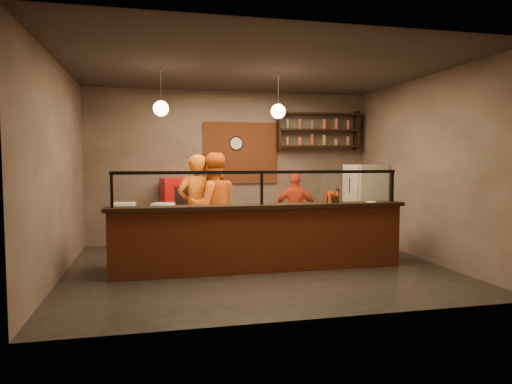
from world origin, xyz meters
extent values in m
plane|color=black|center=(0.00, 0.00, 0.00)|extent=(6.00, 6.00, 0.00)
plane|color=#342D28|center=(0.00, 0.00, 3.20)|extent=(6.00, 6.00, 0.00)
plane|color=#7C695A|center=(0.00, 2.50, 1.60)|extent=(6.00, 0.00, 6.00)
plane|color=#7C695A|center=(-3.00, 0.00, 1.60)|extent=(0.00, 5.00, 5.00)
plane|color=#7C695A|center=(3.00, 0.00, 1.60)|extent=(0.00, 5.00, 5.00)
plane|color=#7C695A|center=(0.00, -2.50, 1.60)|extent=(6.00, 0.00, 6.00)
cube|color=brown|center=(0.20, 2.47, 1.90)|extent=(1.60, 0.04, 1.30)
cube|color=brown|center=(0.00, -0.30, 0.50)|extent=(4.60, 0.25, 1.00)
cube|color=black|center=(0.00, -0.30, 1.03)|extent=(4.70, 0.37, 0.06)
cube|color=gray|center=(0.00, 0.20, 0.42)|extent=(4.60, 0.75, 0.85)
cube|color=silver|center=(0.00, 0.20, 0.88)|extent=(4.60, 0.75, 0.05)
cube|color=white|center=(0.00, -0.30, 1.31)|extent=(4.40, 0.02, 0.50)
cube|color=black|center=(0.00, -0.30, 1.56)|extent=(4.50, 0.05, 0.05)
cube|color=black|center=(-2.22, -0.30, 1.31)|extent=(0.04, 0.04, 0.50)
cube|color=black|center=(0.00, -0.30, 1.31)|extent=(0.04, 0.04, 0.50)
cube|color=black|center=(2.22, -0.30, 1.31)|extent=(0.04, 0.04, 0.50)
cube|color=black|center=(1.90, 2.32, 2.05)|extent=(1.80, 0.28, 0.04)
cube|color=black|center=(1.90, 2.32, 2.40)|extent=(1.80, 0.28, 0.04)
cube|color=black|center=(1.90, 2.32, 2.75)|extent=(1.80, 0.28, 0.04)
cube|color=black|center=(1.00, 2.32, 2.40)|extent=(0.04, 0.28, 0.85)
cube|color=black|center=(2.80, 2.32, 2.40)|extent=(0.04, 0.28, 0.85)
cylinder|color=black|center=(0.10, 2.46, 2.10)|extent=(0.30, 0.04, 0.30)
cylinder|color=black|center=(-1.50, 0.20, 2.90)|extent=(0.01, 0.01, 0.60)
sphere|color=#EABC81|center=(-1.50, 0.20, 2.55)|extent=(0.24, 0.24, 0.24)
cylinder|color=black|center=(0.40, 0.20, 2.90)|extent=(0.01, 0.01, 0.60)
sphere|color=#EABC81|center=(0.40, 0.20, 2.55)|extent=(0.24, 0.24, 0.24)
imported|color=orange|center=(-0.91, 0.87, 0.92)|extent=(0.78, 0.63, 1.84)
imported|color=#D55C14|center=(-0.61, 0.81, 0.94)|extent=(1.01, 0.85, 1.87)
imported|color=red|center=(1.11, 1.45, 0.75)|extent=(0.94, 0.57, 1.50)
cube|color=beige|center=(2.60, 1.43, 0.83)|extent=(0.78, 0.74, 1.65)
cube|color=red|center=(-1.17, 2.15, 0.69)|extent=(0.68, 0.64, 1.39)
cylinder|color=beige|center=(0.97, 0.18, 0.91)|extent=(0.61, 0.61, 0.01)
cube|color=white|center=(-1.49, 0.29, 0.98)|extent=(0.39, 0.35, 0.16)
cube|color=white|center=(-2.10, 0.40, 0.98)|extent=(0.36, 0.30, 0.16)
cube|color=white|center=(-1.46, 0.05, 0.97)|extent=(0.35, 0.32, 0.14)
cylinder|color=yellow|center=(-0.54, 0.19, 0.93)|extent=(0.40, 0.08, 0.07)
cube|color=black|center=(1.19, -0.24, 1.11)|extent=(0.23, 0.21, 0.11)
cylinder|color=black|center=(1.28, -0.25, 1.17)|extent=(0.05, 0.05, 0.23)
cylinder|color=silver|center=(1.82, -0.34, 1.07)|extent=(0.20, 0.20, 0.01)
camera|label=1|loc=(-1.64, -7.14, 1.74)|focal=32.00mm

